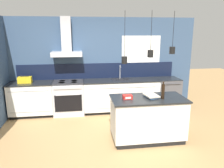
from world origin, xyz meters
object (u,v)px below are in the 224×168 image
Objects in this scene: red_supply_box at (127,97)px; book_stack at (151,96)px; dishwasher at (167,94)px; bottle_on_island at (163,91)px; yellow_toolbox at (25,80)px; oven_range at (69,98)px.

book_stack is at bearing 3.73° from red_supply_box.
dishwasher is 2.46× the size of book_stack.
yellow_toolbox is (-3.05, 1.83, -0.08)m from bottle_on_island.
red_supply_box is (-1.56, -1.73, 0.49)m from dishwasher.
bottle_on_island is 0.98× the size of book_stack.
oven_range is at bearing -0.23° from yellow_toolbox.
red_supply_box is at bearing 172.46° from bottle_on_island.
yellow_toolbox is (-2.85, 1.70, 0.05)m from book_stack.
oven_range is 2.49m from book_stack.
bottle_on_island is (1.95, -1.82, 0.61)m from oven_range.
oven_range is at bearing 135.85° from book_stack.
yellow_toolbox reaches higher than red_supply_box.
dishwasher is 2.51× the size of bottle_on_island.
red_supply_box is at bearing -131.95° from dishwasher.
yellow_toolbox is at bearing 149.12° from bottle_on_island.
bottle_on_island reaches higher than red_supply_box.
red_supply_box is (-0.70, 0.09, -0.12)m from bottle_on_island.
bottle_on_island is 0.27m from book_stack.
bottle_on_island reaches higher than dishwasher.
red_supply_box reaches higher than book_stack.
yellow_toolbox is at bearing 143.64° from red_supply_box.
oven_range is 2.68× the size of yellow_toolbox.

